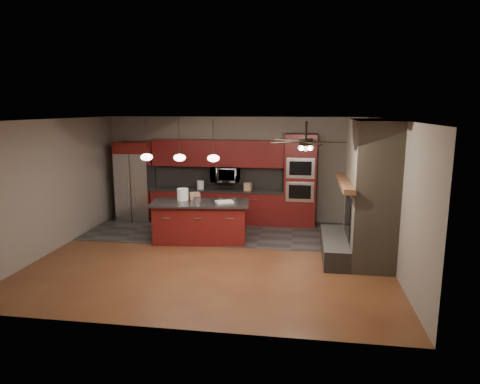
% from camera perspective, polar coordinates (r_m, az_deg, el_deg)
% --- Properties ---
extents(ground, '(7.00, 7.00, 0.00)m').
position_cam_1_polar(ground, '(8.98, -3.41, -8.55)').
color(ground, brown).
rests_on(ground, ground).
extents(ceiling, '(7.00, 6.00, 0.02)m').
position_cam_1_polar(ceiling, '(8.46, -3.63, 9.62)').
color(ceiling, white).
rests_on(ceiling, back_wall).
extents(back_wall, '(7.00, 0.02, 2.80)m').
position_cam_1_polar(back_wall, '(11.52, -0.42, 3.03)').
color(back_wall, '#6C6356').
rests_on(back_wall, ground).
extents(right_wall, '(0.02, 6.00, 2.80)m').
position_cam_1_polar(right_wall, '(8.60, 19.94, -0.40)').
color(right_wall, '#6C6356').
rests_on(right_wall, ground).
extents(left_wall, '(0.02, 6.00, 2.80)m').
position_cam_1_polar(left_wall, '(9.94, -23.68, 0.80)').
color(left_wall, '#6C6356').
rests_on(left_wall, ground).
extents(slate_tile_patch, '(7.00, 2.40, 0.01)m').
position_cam_1_polar(slate_tile_patch, '(10.66, -1.42, -5.32)').
color(slate_tile_patch, '#373431').
rests_on(slate_tile_patch, ground).
extents(fireplace_column, '(1.30, 2.10, 2.80)m').
position_cam_1_polar(fireplace_column, '(8.93, 16.50, -0.47)').
color(fireplace_column, '#6B5F4C').
rests_on(fireplace_column, ground).
extents(back_cabinetry, '(3.59, 0.64, 2.20)m').
position_cam_1_polar(back_cabinetry, '(11.44, -2.97, 0.39)').
color(back_cabinetry, '#5C1611').
rests_on(back_cabinetry, ground).
extents(oven_tower, '(0.80, 0.63, 2.38)m').
position_cam_1_polar(oven_tower, '(11.11, 8.03, 1.54)').
color(oven_tower, '#5C1611').
rests_on(oven_tower, ground).
extents(microwave, '(0.73, 0.41, 0.50)m').
position_cam_1_polar(microwave, '(11.34, -1.99, 2.38)').
color(microwave, silver).
rests_on(microwave, back_cabinetry).
extents(refrigerator, '(0.92, 0.75, 2.14)m').
position_cam_1_polar(refrigerator, '(11.94, -13.76, 1.40)').
color(refrigerator, silver).
rests_on(refrigerator, ground).
extents(kitchen_island, '(2.30, 1.24, 0.92)m').
position_cam_1_polar(kitchen_island, '(9.87, -5.28, -3.93)').
color(kitchen_island, '#5C1611').
rests_on(kitchen_island, ground).
extents(white_bucket, '(0.27, 0.27, 0.28)m').
position_cam_1_polar(white_bucket, '(9.96, -7.64, -0.33)').
color(white_bucket, white).
rests_on(white_bucket, kitchen_island).
extents(paint_can, '(0.19, 0.19, 0.12)m').
position_cam_1_polar(paint_can, '(9.72, -5.75, -1.06)').
color(paint_can, silver).
rests_on(paint_can, kitchen_island).
extents(paint_tray, '(0.46, 0.41, 0.04)m').
position_cam_1_polar(paint_tray, '(9.67, -2.10, -1.31)').
color(paint_tray, white).
rests_on(paint_tray, kitchen_island).
extents(cardboard_box, '(0.30, 0.27, 0.15)m').
position_cam_1_polar(cardboard_box, '(10.10, -6.10, -0.50)').
color(cardboard_box, '#986B4E').
rests_on(cardboard_box, kitchen_island).
extents(counter_bucket, '(0.23, 0.23, 0.22)m').
position_cam_1_polar(counter_bucket, '(11.47, -5.30, 0.98)').
color(counter_bucket, silver).
rests_on(counter_bucket, back_cabinetry).
extents(counter_box, '(0.21, 0.18, 0.20)m').
position_cam_1_polar(counter_box, '(11.19, 1.07, 0.73)').
color(counter_box, '#A78656').
rests_on(counter_box, back_cabinetry).
extents(pendant_left, '(0.26, 0.26, 0.92)m').
position_cam_1_polar(pendant_left, '(9.65, -12.34, 4.59)').
color(pendant_left, black).
rests_on(pendant_left, ceiling).
extents(pendant_center, '(0.26, 0.26, 0.92)m').
position_cam_1_polar(pendant_center, '(9.42, -8.05, 4.58)').
color(pendant_center, black).
rests_on(pendant_center, ceiling).
extents(pendant_right, '(0.26, 0.26, 0.92)m').
position_cam_1_polar(pendant_right, '(9.23, -3.57, 4.54)').
color(pendant_right, black).
rests_on(pendant_right, ceiling).
extents(ceiling_fan, '(1.27, 1.33, 0.41)m').
position_cam_1_polar(ceiling_fan, '(7.49, 8.77, 6.70)').
color(ceiling_fan, black).
rests_on(ceiling_fan, ceiling).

